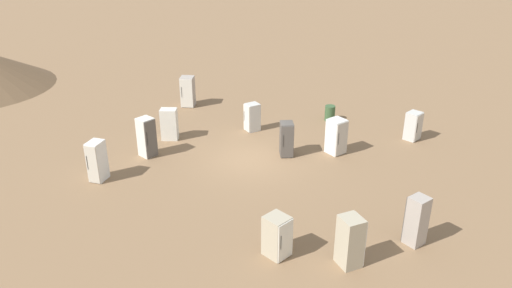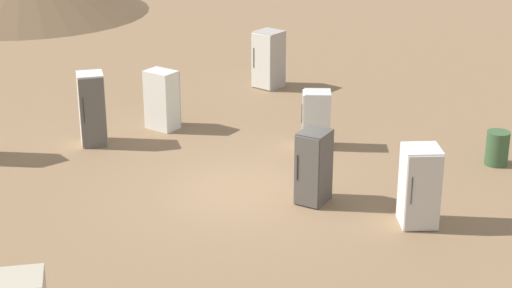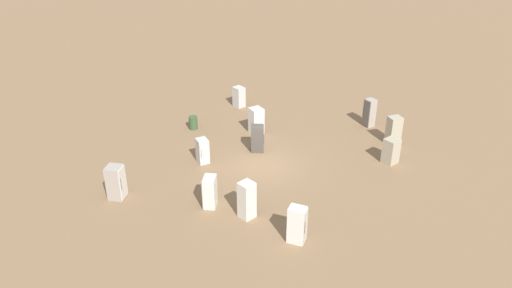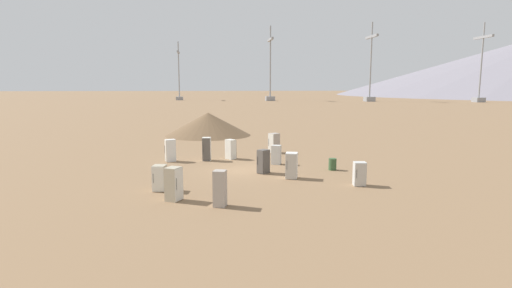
% 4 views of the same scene
% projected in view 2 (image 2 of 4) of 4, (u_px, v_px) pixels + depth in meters
% --- Properties ---
extents(ground_plane, '(1000.00, 1000.00, 0.00)m').
position_uv_depth(ground_plane, '(240.00, 191.00, 19.10)').
color(ground_plane, '#846647').
extents(discarded_fridge_1, '(0.80, 0.87, 1.45)m').
position_uv_depth(discarded_fridge_1, '(316.00, 119.00, 21.41)').
color(discarded_fridge_1, silver).
rests_on(discarded_fridge_1, ground_plane).
extents(discarded_fridge_3, '(0.98, 0.93, 1.59)m').
position_uv_depth(discarded_fridge_3, '(162.00, 100.00, 22.66)').
color(discarded_fridge_3, silver).
rests_on(discarded_fridge_3, ground_plane).
extents(discarded_fridge_4, '(0.90, 0.92, 1.62)m').
position_uv_depth(discarded_fridge_4, '(314.00, 167.00, 18.28)').
color(discarded_fridge_4, '#4C4742').
rests_on(discarded_fridge_4, ground_plane).
extents(discarded_fridge_5, '(0.76, 0.71, 1.85)m').
position_uv_depth(discarded_fridge_5, '(92.00, 109.00, 21.54)').
color(discarded_fridge_5, silver).
rests_on(discarded_fridge_5, ground_plane).
extents(discarded_fridge_7, '(1.03, 1.04, 1.75)m').
position_uv_depth(discarded_fridge_7, '(268.00, 59.00, 26.10)').
color(discarded_fridge_7, '#A89E93').
rests_on(discarded_fridge_7, ground_plane).
extents(discarded_fridge_10, '(0.95, 0.91, 1.67)m').
position_uv_depth(discarded_fridge_10, '(420.00, 186.00, 17.27)').
color(discarded_fridge_10, white).
rests_on(discarded_fridge_10, ground_plane).
extents(rusty_barrel, '(0.55, 0.55, 0.83)m').
position_uv_depth(rusty_barrel, '(497.00, 148.00, 20.41)').
color(rusty_barrel, '#385633').
rests_on(rusty_barrel, ground_plane).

